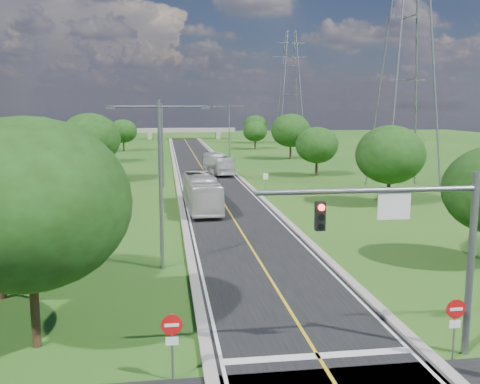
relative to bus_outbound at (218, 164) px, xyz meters
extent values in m
plane|color=#1E5317|center=(-1.77, 3.73, -1.47)|extent=(260.00, 260.00, 0.00)
cube|color=black|center=(-1.77, 9.73, -1.44)|extent=(8.00, 150.00, 0.06)
cube|color=gray|center=(-6.02, 9.73, -1.36)|extent=(0.50, 150.00, 0.22)
cube|color=gray|center=(2.48, 9.73, -1.36)|extent=(0.50, 150.00, 0.22)
cylinder|color=slate|center=(4.03, -57.27, 2.13)|extent=(0.28, 0.28, 7.20)
cylinder|color=slate|center=(-0.17, -57.27, 5.13)|extent=(8.40, 0.20, 0.20)
cube|color=black|center=(-1.97, -57.27, 4.23)|extent=(0.35, 0.28, 1.05)
cylinder|color=#FF140C|center=(-1.97, -57.43, 4.58)|extent=(0.24, 0.06, 0.24)
cube|color=white|center=(0.83, -57.27, 4.53)|extent=(1.25, 0.06, 1.00)
cylinder|color=slate|center=(-7.37, -57.77, -0.22)|extent=(0.08, 0.08, 2.50)
cylinder|color=#B20F0F|center=(-7.37, -57.80, 0.63)|extent=(0.76, 0.05, 0.76)
cube|color=white|center=(-7.37, -57.83, 0.63)|extent=(0.50, 0.02, 0.12)
cube|color=white|center=(-7.37, -57.80, 0.03)|extent=(0.45, 0.04, 0.30)
cylinder|color=slate|center=(3.23, -57.77, -0.22)|extent=(0.08, 0.08, 2.50)
cylinder|color=#B20F0F|center=(3.23, -57.80, 0.63)|extent=(0.76, 0.05, 0.76)
cube|color=white|center=(3.23, -57.83, 0.63)|extent=(0.50, 0.02, 0.12)
cube|color=white|center=(3.23, -57.80, 0.03)|extent=(0.45, 0.04, 0.30)
cylinder|color=slate|center=(3.43, -18.27, -0.27)|extent=(0.08, 0.08, 2.40)
cube|color=white|center=(3.43, -18.30, 0.53)|extent=(0.55, 0.04, 0.70)
cube|color=gray|center=(-11.77, 83.73, -0.47)|extent=(1.20, 3.00, 2.00)
cube|color=gray|center=(8.23, 83.73, -0.47)|extent=(1.20, 3.00, 2.00)
cube|color=gray|center=(-1.77, 83.73, 1.13)|extent=(30.00, 3.00, 1.20)
cylinder|color=slate|center=(-7.77, -44.27, 3.53)|extent=(0.22, 0.22, 10.00)
cylinder|color=slate|center=(-9.17, -44.27, 8.13)|extent=(2.80, 0.12, 0.12)
cylinder|color=slate|center=(-6.37, -44.27, 8.13)|extent=(2.80, 0.12, 0.12)
cube|color=slate|center=(-10.47, -44.27, 8.08)|extent=(0.50, 0.25, 0.18)
cube|color=slate|center=(-5.07, -44.27, 8.08)|extent=(0.50, 0.25, 0.18)
cylinder|color=slate|center=(-7.77, -11.27, 3.53)|extent=(0.22, 0.22, 10.00)
cylinder|color=slate|center=(-9.17, -11.27, 8.13)|extent=(2.80, 0.12, 0.12)
cylinder|color=slate|center=(-6.37, -11.27, 8.13)|extent=(2.80, 0.12, 0.12)
cube|color=slate|center=(-10.47, -11.27, 8.08)|extent=(0.50, 0.25, 0.18)
cube|color=slate|center=(-5.07, -11.27, 8.08)|extent=(0.50, 0.25, 0.18)
cylinder|color=slate|center=(4.23, 21.73, 3.53)|extent=(0.22, 0.22, 10.00)
cylinder|color=slate|center=(2.83, 21.73, 8.13)|extent=(2.80, 0.12, 0.12)
cylinder|color=slate|center=(5.63, 21.73, 8.13)|extent=(2.80, 0.12, 0.12)
cube|color=slate|center=(1.53, 21.73, 8.08)|extent=(0.50, 0.25, 0.18)
cube|color=slate|center=(6.93, 21.73, 8.08)|extent=(0.50, 0.25, 0.18)
cube|color=slate|center=(24.23, 58.73, 20.37)|extent=(9.00, 0.25, 0.25)
cube|color=slate|center=(24.23, 58.73, 23.73)|extent=(7.00, 0.25, 0.25)
cylinder|color=black|center=(-15.77, -48.27, 0.06)|extent=(0.36, 0.36, 3.06)
cylinder|color=black|center=(-17.77, -28.27, -0.12)|extent=(0.36, 0.36, 2.70)
ellipsoid|color=#1A340E|center=(-17.77, -28.27, 3.18)|extent=(6.30, 6.30, 5.36)
cylinder|color=black|center=(-16.77, -6.27, 0.15)|extent=(0.36, 0.36, 3.24)
ellipsoid|color=#1A340E|center=(-16.77, -6.27, 4.11)|extent=(7.56, 7.56, 6.43)
cylinder|color=black|center=(-18.77, 17.73, -0.03)|extent=(0.36, 0.36, 2.88)
ellipsoid|color=#1A340E|center=(-18.77, 17.73, 3.49)|extent=(6.72, 6.72, 5.71)
cylinder|color=black|center=(-16.27, 41.73, -0.21)|extent=(0.36, 0.36, 2.52)
ellipsoid|color=#1A340E|center=(-16.27, 41.73, 2.87)|extent=(5.88, 5.88, 5.00)
cylinder|color=black|center=(-12.77, -54.27, 0.24)|extent=(0.36, 0.36, 3.42)
ellipsoid|color=#1A340E|center=(-12.77, -54.27, 4.42)|extent=(7.98, 7.98, 6.78)
cylinder|color=black|center=(14.23, -26.27, -0.03)|extent=(0.36, 0.36, 2.88)
ellipsoid|color=#1A340E|center=(14.23, -26.27, 3.49)|extent=(6.72, 6.72, 5.71)
cylinder|color=black|center=(13.23, -4.27, -0.21)|extent=(0.36, 0.36, 2.52)
ellipsoid|color=#1A340E|center=(13.23, -4.27, 2.87)|extent=(5.88, 5.88, 5.00)
cylinder|color=black|center=(15.23, 19.73, 0.06)|extent=(0.36, 0.36, 3.06)
ellipsoid|color=#1A340E|center=(15.23, 19.73, 3.80)|extent=(7.14, 7.14, 6.07)
cylinder|color=black|center=(12.73, 43.73, -0.30)|extent=(0.36, 0.36, 2.34)
ellipsoid|color=#1A340E|center=(12.73, 43.73, 2.56)|extent=(5.46, 5.46, 4.64)
cylinder|color=black|center=(16.23, 63.73, -0.12)|extent=(0.36, 0.36, 2.70)
ellipsoid|color=#1A340E|center=(16.23, 63.73, 3.18)|extent=(6.30, 6.30, 5.36)
imported|color=silver|center=(0.00, 0.00, 0.00)|extent=(3.57, 10.36, 2.83)
imported|color=beige|center=(-4.19, -26.34, 0.19)|extent=(3.11, 11.60, 3.21)
camera|label=1|loc=(-7.47, -75.58, 8.16)|focal=40.00mm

